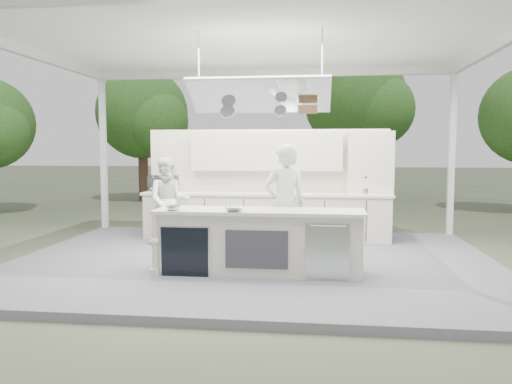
# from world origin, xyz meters

# --- Properties ---
(ground) EXTENTS (90.00, 90.00, 0.00)m
(ground) POSITION_xyz_m (0.00, 0.00, 0.00)
(ground) COLOR #494F36
(ground) RESTS_ON ground
(stage_deck) EXTENTS (8.00, 6.00, 0.12)m
(stage_deck) POSITION_xyz_m (0.00, 0.00, 0.06)
(stage_deck) COLOR #55565A
(stage_deck) RESTS_ON ground
(tent) EXTENTS (8.20, 6.20, 3.86)m
(tent) POSITION_xyz_m (0.00, -0.01, 3.71)
(tent) COLOR white
(tent) RESTS_ON ground
(demo_island) EXTENTS (3.10, 0.79, 0.95)m
(demo_island) POSITION_xyz_m (0.18, -0.91, 0.60)
(demo_island) COLOR beige
(demo_island) RESTS_ON stage_deck
(back_counter) EXTENTS (5.08, 0.72, 0.95)m
(back_counter) POSITION_xyz_m (0.00, 1.90, 0.60)
(back_counter) COLOR beige
(back_counter) RESTS_ON stage_deck
(back_wall_unit) EXTENTS (5.05, 0.48, 2.25)m
(back_wall_unit) POSITION_xyz_m (0.44, 2.11, 1.57)
(back_wall_unit) COLOR beige
(back_wall_unit) RESTS_ON stage_deck
(tree_cluster) EXTENTS (19.55, 9.40, 5.85)m
(tree_cluster) POSITION_xyz_m (-0.16, 9.77, 3.29)
(tree_cluster) COLOR #4B3125
(tree_cluster) RESTS_ON ground
(head_chef) EXTENTS (0.83, 0.71, 1.93)m
(head_chef) POSITION_xyz_m (0.54, -0.30, 1.08)
(head_chef) COLOR silver
(head_chef) RESTS_ON stage_deck
(sous_chef) EXTENTS (0.96, 0.84, 1.69)m
(sous_chef) POSITION_xyz_m (-1.81, 1.13, 0.96)
(sous_chef) COLOR silver
(sous_chef) RESTS_ON stage_deck
(toaster_oven) EXTENTS (0.62, 0.44, 0.33)m
(toaster_oven) POSITION_xyz_m (-2.20, 2.08, 1.23)
(toaster_oven) COLOR silver
(toaster_oven) RESTS_ON back_counter
(bowl_large) EXTENTS (0.30, 0.30, 0.07)m
(bowl_large) POSITION_xyz_m (-0.14, -1.15, 1.11)
(bowl_large) COLOR #B1B3B8
(bowl_large) RESTS_ON demo_island
(bowl_small) EXTENTS (0.25, 0.25, 0.07)m
(bowl_small) POSITION_xyz_m (-1.04, -1.15, 1.10)
(bowl_small) COLOR #B9BCC0
(bowl_small) RESTS_ON demo_island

